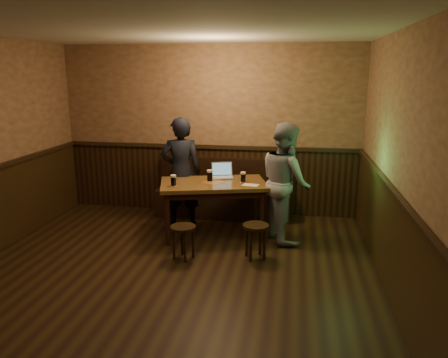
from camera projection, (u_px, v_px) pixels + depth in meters
name	position (u px, v px, depth m)	size (l,w,h in m)	color
room	(159.00, 182.00, 4.68)	(5.04, 6.04, 2.84)	black
bench	(224.00, 198.00, 7.27)	(2.20, 0.50, 0.95)	black
pub_table	(213.00, 189.00, 6.32)	(1.67, 1.22, 0.81)	brown
stool_left	(183.00, 233.00, 5.57)	(0.43, 0.43, 0.44)	black
stool_right	(256.00, 231.00, 5.58)	(0.44, 0.44, 0.46)	black
pint_left	(173.00, 180.00, 6.07)	(0.10, 0.10, 0.16)	#AC2A15
pint_mid	(210.00, 176.00, 6.33)	(0.11, 0.11, 0.17)	#AC2A15
pint_right	(243.00, 177.00, 6.27)	(0.10, 0.10, 0.15)	#AC2A15
laptop	(223.00, 174.00, 6.56)	(0.38, 0.34, 0.22)	silver
menu	(250.00, 185.00, 6.13)	(0.22, 0.15, 0.00)	silver
person_suit	(181.00, 172.00, 6.71)	(0.62, 0.41, 1.70)	black
person_grey	(285.00, 182.00, 6.14)	(0.82, 0.64, 1.69)	gray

